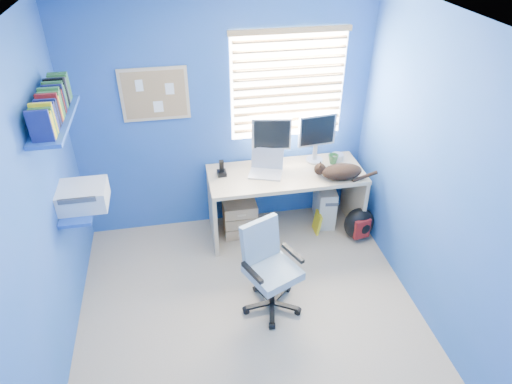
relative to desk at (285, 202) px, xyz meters
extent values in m
cube|color=tan|center=(-0.58, -1.26, -0.37)|extent=(3.00, 3.20, 0.00)
cube|color=white|center=(-0.58, -1.26, 2.13)|extent=(3.00, 3.20, 0.00)
cube|color=#1F57A9|center=(-0.58, 0.34, 0.88)|extent=(3.00, 0.01, 2.50)
cube|color=#1F57A9|center=(-2.08, -1.26, 0.88)|extent=(0.01, 3.20, 2.50)
cube|color=#1F57A9|center=(0.92, -1.26, 0.88)|extent=(0.01, 3.20, 2.50)
cube|color=#D1B68C|center=(0.00, 0.00, 0.00)|extent=(1.60, 0.65, 0.74)
cube|color=silver|center=(-0.21, 0.01, 0.48)|extent=(0.40, 0.36, 0.22)
cube|color=silver|center=(-0.13, 0.19, 0.64)|extent=(0.41, 0.19, 0.54)
cube|color=silver|center=(0.35, 0.19, 0.64)|extent=(0.41, 0.16, 0.54)
cube|color=black|center=(-0.66, 0.08, 0.45)|extent=(0.09, 0.11, 0.17)
imported|color=#316D33|center=(0.53, 0.10, 0.42)|extent=(0.10, 0.09, 0.10)
cylinder|color=silver|center=(0.60, 0.16, 0.41)|extent=(0.13, 0.13, 0.07)
ellipsoid|color=black|center=(0.52, -0.20, 0.44)|extent=(0.46, 0.34, 0.15)
cube|color=beige|center=(0.49, 0.11, -0.14)|extent=(0.25, 0.46, 0.45)
cube|color=tan|center=(-0.49, 0.04, -0.17)|extent=(0.35, 0.28, 0.41)
cube|color=yellow|center=(0.35, -0.09, -0.25)|extent=(0.03, 0.17, 0.24)
ellipsoid|color=black|center=(0.75, -0.28, -0.18)|extent=(0.36, 0.30, 0.38)
cylinder|color=black|center=(-0.37, -1.08, -0.34)|extent=(0.65, 0.65, 0.06)
cylinder|color=black|center=(-0.37, -1.08, -0.15)|extent=(0.07, 0.07, 0.33)
cube|color=#91A5B1|center=(-0.37, -1.08, 0.06)|extent=(0.53, 0.53, 0.08)
cube|color=#91A5B1|center=(-0.45, -0.90, 0.29)|extent=(0.36, 0.20, 0.38)
cube|color=white|center=(0.07, 0.33, 1.18)|extent=(1.15, 0.01, 1.10)
cube|color=#A87740|center=(0.07, 0.30, 1.18)|extent=(1.10, 0.03, 1.00)
cube|color=#D1B68C|center=(-1.23, 0.33, 1.18)|extent=(0.64, 0.02, 0.52)
cube|color=tan|center=(-1.23, 0.32, 1.18)|extent=(0.58, 0.01, 0.46)
cube|color=#204BAA|center=(-1.94, -0.51, 0.55)|extent=(0.26, 0.55, 0.03)
cube|color=silver|center=(-1.90, -0.51, 0.65)|extent=(0.42, 0.34, 0.18)
cube|color=#204BAA|center=(-1.95, -0.51, 1.35)|extent=(0.24, 0.90, 0.03)
cube|color=navy|center=(-1.96, -0.51, 1.48)|extent=(0.15, 0.80, 0.22)
camera|label=1|loc=(-1.05, -3.88, 2.79)|focal=32.00mm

